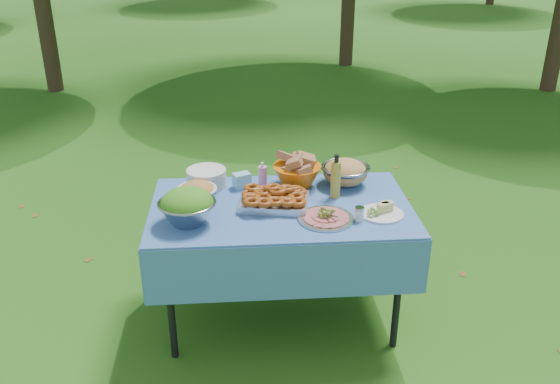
# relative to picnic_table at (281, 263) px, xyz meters

# --- Properties ---
(ground) EXTENTS (80.00, 80.00, 0.00)m
(ground) POSITION_rel_picnic_table_xyz_m (0.00, 0.00, -0.38)
(ground) COLOR #0F370A
(ground) RESTS_ON ground
(picnic_table) EXTENTS (1.46, 0.86, 0.76)m
(picnic_table) POSITION_rel_picnic_table_xyz_m (0.00, 0.00, 0.00)
(picnic_table) COLOR #73AEDE
(picnic_table) RESTS_ON ground
(salad_bowl) EXTENTS (0.37, 0.37, 0.20)m
(salad_bowl) POSITION_rel_picnic_table_xyz_m (-0.51, -0.17, 0.48)
(salad_bowl) COLOR #989AA0
(salad_bowl) RESTS_ON picnic_table
(pasta_bowl_white) EXTENTS (0.24, 0.24, 0.12)m
(pasta_bowl_white) POSITION_rel_picnic_table_xyz_m (-0.47, 0.08, 0.44)
(pasta_bowl_white) COLOR silver
(pasta_bowl_white) RESTS_ON picnic_table
(plate_stack) EXTENTS (0.26, 0.26, 0.11)m
(plate_stack) POSITION_rel_picnic_table_xyz_m (-0.43, 0.30, 0.43)
(plate_stack) COLOR silver
(plate_stack) RESTS_ON picnic_table
(wipes_box) EXTENTS (0.12, 0.10, 0.09)m
(wipes_box) POSITION_rel_picnic_table_xyz_m (-0.22, 0.26, 0.43)
(wipes_box) COLOR #88CCD7
(wipes_box) RESTS_ON picnic_table
(sanitizer_bottle) EXTENTS (0.06, 0.06, 0.15)m
(sanitizer_bottle) POSITION_rel_picnic_table_xyz_m (-0.09, 0.29, 0.45)
(sanitizer_bottle) COLOR pink
(sanitizer_bottle) RESTS_ON picnic_table
(bread_bowl) EXTENTS (0.29, 0.29, 0.19)m
(bread_bowl) POSITION_rel_picnic_table_xyz_m (0.12, 0.27, 0.48)
(bread_bowl) COLOR orange
(bread_bowl) RESTS_ON picnic_table
(pasta_bowl_steel) EXTENTS (0.38, 0.38, 0.16)m
(pasta_bowl_steel) POSITION_rel_picnic_table_xyz_m (0.41, 0.27, 0.46)
(pasta_bowl_steel) COLOR #989AA0
(pasta_bowl_steel) RESTS_ON picnic_table
(fried_tray) EXTENTS (0.42, 0.33, 0.09)m
(fried_tray) POSITION_rel_picnic_table_xyz_m (-0.04, -0.00, 0.42)
(fried_tray) COLOR silver
(fried_tray) RESTS_ON picnic_table
(charcuterie_platter) EXTENTS (0.32, 0.32, 0.07)m
(charcuterie_platter) POSITION_rel_picnic_table_xyz_m (0.23, -0.19, 0.42)
(charcuterie_platter) COLOR #B6B9BE
(charcuterie_platter) RESTS_ON picnic_table
(oil_bottle) EXTENTS (0.06, 0.06, 0.26)m
(oil_bottle) POSITION_rel_picnic_table_xyz_m (0.32, 0.09, 0.51)
(oil_bottle) COLOR #AC9A33
(oil_bottle) RESTS_ON picnic_table
(cheese_plate) EXTENTS (0.28, 0.28, 0.07)m
(cheese_plate) POSITION_rel_picnic_table_xyz_m (0.54, -0.15, 0.41)
(cheese_plate) COLOR silver
(cheese_plate) RESTS_ON picnic_table
(shaker) EXTENTS (0.05, 0.05, 0.08)m
(shaker) POSITION_rel_picnic_table_xyz_m (0.40, -0.21, 0.42)
(shaker) COLOR white
(shaker) RESTS_ON picnic_table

